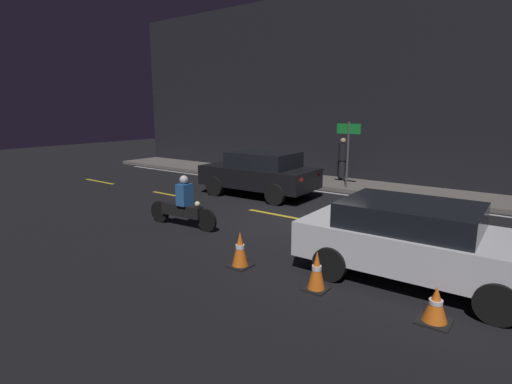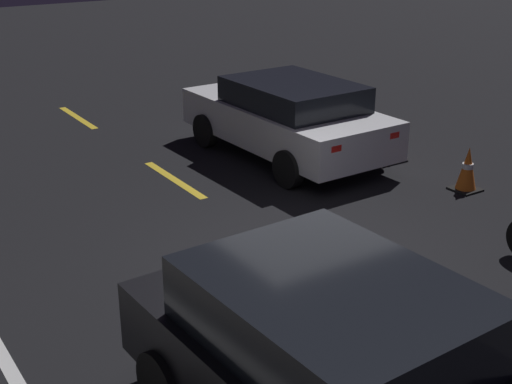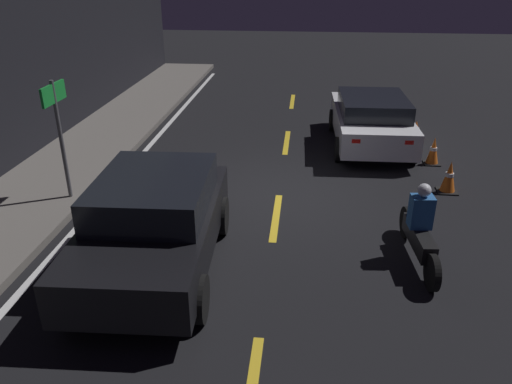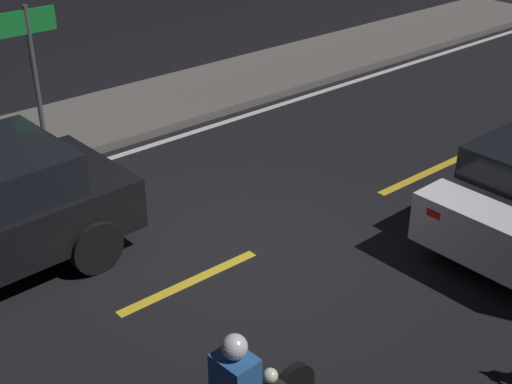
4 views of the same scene
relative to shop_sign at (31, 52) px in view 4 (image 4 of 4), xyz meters
The scene contains 6 objects.
ground_plane 4.72m from the shop_sign, 79.38° to the right, with size 56.00×56.00×0.00m, color black.
raised_curb 2.12m from the shop_sign, 46.96° to the left, with size 28.00×2.34×0.15m.
lane_dash_c 4.66m from the shop_sign, 92.66° to the right, with size 2.00×0.14×0.01m.
lane_dash_d 6.34m from the shop_sign, 44.82° to the right, with size 2.00×0.14×0.01m.
lane_solid_kerb 2.08m from the shop_sign, 35.08° to the right, with size 25.20×0.14×0.01m.
shop_sign is the anchor object (origin of this frame).
Camera 4 is at (-4.98, -5.97, 5.07)m, focal length 50.00 mm.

